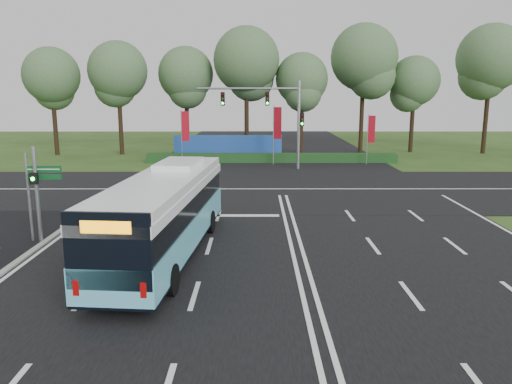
# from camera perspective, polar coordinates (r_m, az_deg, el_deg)

# --- Properties ---
(ground) EXTENTS (120.00, 120.00, 0.00)m
(ground) POSITION_cam_1_polar(r_m,az_deg,el_deg) (20.27, 4.03, -6.27)
(ground) COLOR #294A18
(ground) RESTS_ON ground
(road_main) EXTENTS (20.00, 120.00, 0.04)m
(road_main) POSITION_cam_1_polar(r_m,az_deg,el_deg) (20.26, 4.03, -6.21)
(road_main) COLOR black
(road_main) RESTS_ON ground
(road_cross) EXTENTS (120.00, 14.00, 0.05)m
(road_cross) POSITION_cam_1_polar(r_m,az_deg,el_deg) (31.89, 2.52, 0.32)
(road_cross) COLOR black
(road_cross) RESTS_ON ground
(kerb_strip) EXTENTS (0.25, 18.00, 0.12)m
(kerb_strip) POSITION_cam_1_polar(r_m,az_deg,el_deg) (19.40, -26.87, -8.14)
(kerb_strip) COLOR gray
(kerb_strip) RESTS_ON ground
(city_bus) EXTENTS (3.36, 11.72, 3.32)m
(city_bus) POSITION_cam_1_polar(r_m,az_deg,el_deg) (18.95, -10.33, -2.42)
(city_bus) COLOR #5CBED6
(city_bus) RESTS_ON ground
(pedestrian_signal) EXTENTS (0.35, 0.44, 3.99)m
(pedestrian_signal) POSITION_cam_1_polar(r_m,az_deg,el_deg) (22.03, -23.81, 0.06)
(pedestrian_signal) COLOR gray
(pedestrian_signal) RESTS_ON ground
(street_sign) EXTENTS (1.45, 0.11, 3.71)m
(street_sign) POSITION_cam_1_polar(r_m,az_deg,el_deg) (22.19, -23.82, 0.61)
(street_sign) COLOR gray
(street_sign) RESTS_ON ground
(banner_flag_left) EXTENTS (0.69, 0.12, 4.66)m
(banner_flag_left) POSITION_cam_1_polar(r_m,az_deg,el_deg) (42.49, -8.19, 7.07)
(banner_flag_left) COLOR gray
(banner_flag_left) RESTS_ON ground
(banner_flag_mid) EXTENTS (0.70, 0.31, 5.00)m
(banner_flag_mid) POSITION_cam_1_polar(r_m,az_deg,el_deg) (42.47, 2.34, 7.45)
(banner_flag_mid) COLOR gray
(banner_flag_mid) RESTS_ON ground
(banner_flag_right) EXTENTS (0.61, 0.23, 4.28)m
(banner_flag_right) POSITION_cam_1_polar(r_m,az_deg,el_deg) (43.64, 12.96, 6.70)
(banner_flag_right) COLOR gray
(banner_flag_right) RESTS_ON ground
(traffic_light_gantry) EXTENTS (8.41, 0.28, 7.00)m
(traffic_light_gantry) POSITION_cam_1_polar(r_m,az_deg,el_deg) (39.83, 2.33, 9.24)
(traffic_light_gantry) COLOR gray
(traffic_light_gantry) RESTS_ON ground
(hedge) EXTENTS (22.00, 1.20, 0.80)m
(hedge) POSITION_cam_1_polar(r_m,az_deg,el_deg) (44.16, 1.80, 3.90)
(hedge) COLOR #163C19
(hedge) RESTS_ON ground
(blue_hoarding) EXTENTS (10.00, 0.30, 2.20)m
(blue_hoarding) POSITION_cam_1_polar(r_m,az_deg,el_deg) (46.61, -3.24, 5.15)
(blue_hoarding) COLOR #1B4496
(blue_hoarding) RESTS_ON ground
(eucalyptus_row) EXTENTS (53.25, 7.96, 12.85)m
(eucalyptus_row) POSITION_cam_1_polar(r_m,az_deg,el_deg) (50.88, 6.16, 13.92)
(eucalyptus_row) COLOR black
(eucalyptus_row) RESTS_ON ground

